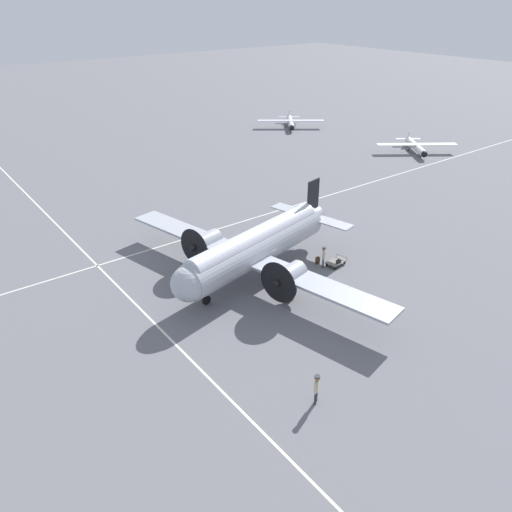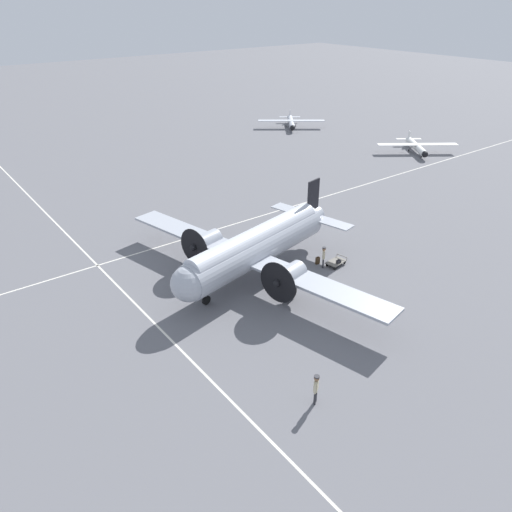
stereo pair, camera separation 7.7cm
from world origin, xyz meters
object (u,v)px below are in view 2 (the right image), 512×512
object	(u,v)px
passenger_boarding	(324,255)
suitcase_near_door	(318,261)
airliner_main	(252,248)
light_aircraft_taxiing	(417,147)
baggage_cart	(336,262)
suitcase_upright_spare	(339,263)
light_aircraft_distant	(291,122)
crew_foreground	(316,386)

from	to	relation	value
passenger_boarding	suitcase_near_door	size ratio (longest dim) A/B	2.87
airliner_main	light_aircraft_taxiing	xyz separation A→B (m)	(39.22, 13.93, -1.71)
baggage_cart	light_aircraft_taxiing	xyz separation A→B (m)	(32.48, 16.47, 0.59)
suitcase_near_door	light_aircraft_taxiing	distance (m)	36.94
airliner_main	baggage_cart	xyz separation A→B (m)	(6.74, -2.54, -2.30)
suitcase_upright_spare	light_aircraft_distant	xyz separation A→B (m)	(28.13, 38.60, 0.56)
suitcase_near_door	light_aircraft_taxiing	size ratio (longest dim) A/B	0.07
light_aircraft_taxiing	suitcase_upright_spare	bearing A→B (deg)	-26.83
passenger_boarding	baggage_cart	bearing A→B (deg)	116.97
passenger_boarding	light_aircraft_distant	distance (m)	47.93
crew_foreground	passenger_boarding	distance (m)	15.43
airliner_main	baggage_cart	distance (m)	7.56
airliner_main	passenger_boarding	world-z (taller)	airliner_main
baggage_cart	suitcase_upright_spare	bearing A→B (deg)	78.95
airliner_main	light_aircraft_distant	bearing A→B (deg)	-146.61
passenger_boarding	suitcase_near_door	bearing A→B (deg)	-141.09
suitcase_upright_spare	light_aircraft_distant	bearing A→B (deg)	53.92
suitcase_upright_spare	light_aircraft_taxiing	distance (m)	36.57
airliner_main	light_aircraft_distant	size ratio (longest dim) A/B	2.61
passenger_boarding	suitcase_upright_spare	size ratio (longest dim) A/B	2.92
light_aircraft_distant	light_aircraft_taxiing	size ratio (longest dim) A/B	0.97
crew_foreground	light_aircraft_distant	world-z (taller)	light_aircraft_distant
passenger_boarding	light_aircraft_taxiing	world-z (taller)	light_aircraft_taxiing
airliner_main	baggage_cart	size ratio (longest dim) A/B	13.35
passenger_boarding	suitcase_upright_spare	xyz separation A→B (m)	(1.14, -0.64, -0.86)
baggage_cart	airliner_main	bearing A→B (deg)	-29.64
crew_foreground	suitcase_upright_spare	size ratio (longest dim) A/B	3.01
baggage_cart	light_aircraft_distant	xyz separation A→B (m)	(28.12, 38.31, 0.58)
suitcase_upright_spare	light_aircraft_taxiing	bearing A→B (deg)	27.28
crew_foreground	light_aircraft_distant	xyz separation A→B (m)	(40.28, 48.76, -0.33)
baggage_cart	light_aircraft_distant	bearing A→B (deg)	-135.26
suitcase_near_door	airliner_main	bearing A→B (deg)	165.31
crew_foreground	suitcase_near_door	size ratio (longest dim) A/B	2.96
crew_foreground	light_aircraft_distant	size ratio (longest dim) A/B	0.20
suitcase_upright_spare	light_aircraft_taxiing	xyz separation A→B (m)	(32.50, 16.76, 0.56)
airliner_main	light_aircraft_taxiing	size ratio (longest dim) A/B	2.54
suitcase_upright_spare	airliner_main	bearing A→B (deg)	157.19
light_aircraft_taxiing	airliner_main	bearing A→B (deg)	-34.56
suitcase_near_door	light_aircraft_distant	size ratio (longest dim) A/B	0.07
airliner_main	crew_foreground	xyz separation A→B (m)	(-5.43, -12.99, -1.38)
crew_foreground	suitcase_upright_spare	distance (m)	15.87
passenger_boarding	suitcase_near_door	world-z (taller)	passenger_boarding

